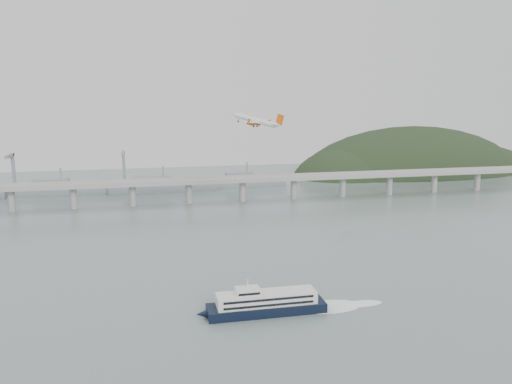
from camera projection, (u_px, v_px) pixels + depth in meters
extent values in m
plane|color=slate|center=(278.00, 275.00, 271.86)|extent=(900.00, 900.00, 0.00)
cube|color=#959593|center=(221.00, 181.00, 459.81)|extent=(800.00, 22.00, 2.20)
cube|color=#959593|center=(223.00, 180.00, 449.38)|extent=(800.00, 0.60, 1.80)
cube|color=#959593|center=(219.00, 177.00, 469.51)|extent=(800.00, 0.60, 1.80)
cylinder|color=#959593|center=(11.00, 201.00, 422.56)|extent=(6.00, 6.00, 21.00)
cylinder|color=#959593|center=(74.00, 198.00, 433.45)|extent=(6.00, 6.00, 21.00)
cylinder|color=#959593|center=(133.00, 196.00, 444.34)|extent=(6.00, 6.00, 21.00)
cylinder|color=#959593|center=(189.00, 193.00, 455.23)|extent=(6.00, 6.00, 21.00)
cylinder|color=#959593|center=(243.00, 191.00, 466.11)|extent=(6.00, 6.00, 21.00)
cylinder|color=#959593|center=(294.00, 189.00, 477.00)|extent=(6.00, 6.00, 21.00)
cylinder|color=#959593|center=(343.00, 187.00, 487.89)|extent=(6.00, 6.00, 21.00)
cylinder|color=#959593|center=(389.00, 185.00, 498.78)|extent=(6.00, 6.00, 21.00)
cylinder|color=#959593|center=(434.00, 183.00, 509.66)|extent=(6.00, 6.00, 21.00)
cylinder|color=#959593|center=(477.00, 181.00, 520.55)|extent=(6.00, 6.00, 21.00)
ellipsoid|color=black|center=(411.00, 186.00, 650.22)|extent=(320.00, 150.00, 156.00)
ellipsoid|color=black|center=(346.00, 186.00, 618.84)|extent=(140.00, 110.00, 96.00)
ellipsoid|color=black|center=(467.00, 187.00, 680.69)|extent=(220.00, 140.00, 120.00)
cube|color=slate|center=(62.00, 191.00, 497.19)|extent=(95.67, 20.15, 8.00)
cube|color=slate|center=(51.00, 183.00, 493.64)|extent=(33.90, 15.02, 8.00)
cylinder|color=slate|center=(61.00, 175.00, 494.23)|extent=(1.60, 1.60, 14.00)
cube|color=slate|center=(164.00, 188.00, 514.18)|extent=(110.55, 21.43, 8.00)
cube|color=slate|center=(153.00, 180.00, 510.30)|extent=(39.01, 16.73, 8.00)
cylinder|color=slate|center=(163.00, 172.00, 511.21)|extent=(1.60, 1.60, 14.00)
cube|color=slate|center=(247.00, 183.00, 543.36)|extent=(85.00, 13.60, 8.00)
cube|color=slate|center=(239.00, 176.00, 540.02)|extent=(29.75, 11.90, 8.00)
cylinder|color=slate|center=(247.00, 168.00, 540.39)|extent=(1.60, 1.60, 14.00)
cube|color=slate|center=(14.00, 172.00, 512.09)|extent=(3.00, 3.00, 40.00)
cube|color=slate|center=(10.00, 156.00, 499.18)|extent=(3.00, 28.00, 3.00)
cube|color=slate|center=(124.00, 169.00, 536.04)|extent=(3.00, 3.00, 40.00)
cube|color=slate|center=(123.00, 153.00, 523.13)|extent=(3.00, 28.00, 3.00)
cube|color=black|center=(266.00, 308.00, 223.75)|extent=(53.44, 13.20, 4.27)
cone|color=black|center=(202.00, 314.00, 217.68)|extent=(5.37, 4.31, 4.27)
cube|color=silver|center=(266.00, 298.00, 222.86)|extent=(44.89, 11.00, 5.33)
cube|color=black|center=(269.00, 300.00, 217.43)|extent=(40.54, 0.47, 1.07)
cube|color=black|center=(269.00, 305.00, 217.90)|extent=(40.54, 0.47, 1.07)
cube|color=black|center=(264.00, 291.00, 227.77)|extent=(40.54, 0.47, 1.07)
cube|color=black|center=(264.00, 296.00, 228.25)|extent=(40.54, 0.47, 1.07)
cube|color=silver|center=(248.00, 291.00, 220.31)|extent=(10.72, 7.55, 2.77)
cube|color=black|center=(249.00, 294.00, 216.67)|extent=(9.60, 0.20, 1.07)
cylinder|color=silver|center=(248.00, 284.00, 219.68)|extent=(0.54, 0.54, 4.27)
ellipsoid|color=white|center=(329.00, 307.00, 230.42)|extent=(30.84, 15.59, 0.21)
ellipsoid|color=white|center=(359.00, 304.00, 233.57)|extent=(23.10, 7.85, 0.21)
cylinder|color=white|center=(255.00, 120.00, 353.27)|extent=(25.78, 22.52, 10.58)
cone|color=white|center=(234.00, 114.00, 359.35)|extent=(6.42, 6.22, 4.80)
cone|color=white|center=(278.00, 126.00, 346.87)|extent=(7.25, 6.69, 5.05)
cube|color=white|center=(256.00, 122.00, 353.13)|extent=(26.06, 32.79, 3.45)
cube|color=white|center=(277.00, 124.00, 347.08)|extent=(10.43, 12.50, 1.70)
cube|color=#CD520D|center=(280.00, 120.00, 345.90)|extent=(5.48, 3.81, 7.95)
cylinder|color=#CD520D|center=(257.00, 124.00, 359.45)|extent=(5.43, 5.09, 3.47)
cylinder|color=black|center=(254.00, 123.00, 360.24)|extent=(2.24, 2.41, 2.51)
cube|color=white|center=(258.00, 122.00, 359.20)|extent=(2.54, 1.92, 1.88)
cylinder|color=#CD520D|center=(251.00, 124.00, 348.63)|extent=(5.43, 5.09, 3.47)
cylinder|color=black|center=(248.00, 123.00, 349.43)|extent=(2.24, 2.41, 2.51)
cube|color=white|center=(251.00, 122.00, 348.39)|extent=(2.54, 1.92, 1.88)
cylinder|color=black|center=(257.00, 125.00, 356.12)|extent=(1.08, 0.78, 2.63)
cylinder|color=black|center=(257.00, 126.00, 356.38)|extent=(1.43, 1.16, 1.45)
cylinder|color=black|center=(254.00, 125.00, 351.01)|extent=(1.08, 0.78, 2.63)
cylinder|color=black|center=(254.00, 126.00, 351.27)|extent=(1.43, 1.16, 1.45)
cylinder|color=black|center=(238.00, 120.00, 358.51)|extent=(1.08, 0.78, 2.63)
cylinder|color=black|center=(238.00, 122.00, 358.77)|extent=(1.43, 1.16, 1.45)
cube|color=#CD520D|center=(269.00, 121.00, 368.79)|extent=(2.02, 1.43, 2.92)
cube|color=#CD520D|center=(249.00, 121.00, 335.36)|extent=(2.02, 1.43, 2.92)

